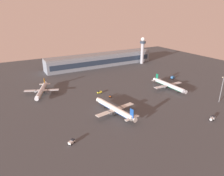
{
  "coord_description": "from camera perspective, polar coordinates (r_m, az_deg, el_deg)",
  "views": [
    {
      "loc": [
        -85.24,
        -119.18,
        70.44
      ],
      "look_at": [
        -0.34,
        32.29,
        4.0
      ],
      "focal_mm": 32.66,
      "sensor_mm": 36.0,
      "label": 1
    }
  ],
  "objects": [
    {
      "name": "fuel_truck",
      "position": [
        157.07,
        26.31,
        -7.52
      ],
      "size": [
        6.64,
        3.91,
        2.35
      ],
      "rotation": [
        0.0,
        0.0,
        5.02
      ],
      "color": "white",
      "rests_on": "ground"
    },
    {
      "name": "airplane_mid_apron",
      "position": [
        191.87,
        -19.13,
        -0.61
      ],
      "size": [
        29.14,
        36.93,
        9.94
      ],
      "rotation": [
        0.0,
        0.0,
        2.75
      ],
      "color": "silver",
      "rests_on": "ground"
    },
    {
      "name": "airplane_far_stand",
      "position": [
        146.98,
        0.88,
        -5.9
      ],
      "size": [
        32.85,
        42.02,
        10.81
      ],
      "rotation": [
        0.0,
        0.0,
        0.16
      ],
      "color": "silver",
      "rests_on": "ground"
    },
    {
      "name": "terminal_building",
      "position": [
        276.01,
        -3.2,
        7.85
      ],
      "size": [
        146.69,
        22.4,
        16.4
      ],
      "color": "gray",
      "rests_on": "ground"
    },
    {
      "name": "cargo_loader",
      "position": [
        120.79,
        -11.22,
        -14.51
      ],
      "size": [
        4.54,
        3.88,
        2.25
      ],
      "rotation": [
        0.0,
        0.0,
        5.28
      ],
      "color": "white",
      "rests_on": "ground"
    },
    {
      "name": "control_tower",
      "position": [
        289.31,
        8.54,
        10.89
      ],
      "size": [
        8.0,
        8.0,
        36.44
      ],
      "color": "#A8A8B2",
      "rests_on": "ground"
    },
    {
      "name": "ground_plane",
      "position": [
        162.57,
        5.7,
        -4.85
      ],
      "size": [
        416.0,
        416.0,
        0.0
      ],
      "primitive_type": "plane",
      "color": "#424449"
    },
    {
      "name": "catering_truck",
      "position": [
        233.47,
        16.65,
        2.88
      ],
      "size": [
        6.1,
        3.95,
        3.05
      ],
      "rotation": [
        0.0,
        0.0,
        5.02
      ],
      "color": "#3372BF",
      "rests_on": "ground"
    },
    {
      "name": "baggage_tractor",
      "position": [
        184.51,
        -3.57,
        -1.15
      ],
      "size": [
        4.16,
        2.05,
        2.25
      ],
      "rotation": [
        0.0,
        0.0,
        1.56
      ],
      "color": "yellow",
      "rests_on": "ground"
    },
    {
      "name": "pushback_tug",
      "position": [
        176.24,
        -0.6,
        -2.24
      ],
      "size": [
        2.72,
        3.5,
        2.05
      ],
      "rotation": [
        0.0,
        0.0,
        5.94
      ],
      "color": "#D85919",
      "rests_on": "ground"
    },
    {
      "name": "apron_light_east",
      "position": [
        184.74,
        28.41,
        0.16
      ],
      "size": [
        4.8,
        0.9,
        22.12
      ],
      "color": "slate",
      "rests_on": "ground"
    },
    {
      "name": "airplane_taxiway_distant",
      "position": [
        200.51,
        15.57,
        0.8
      ],
      "size": [
        32.14,
        41.37,
        10.64
      ],
      "rotation": [
        0.0,
        0.0,
        3.15
      ],
      "color": "silver",
      "rests_on": "ground"
    }
  ]
}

